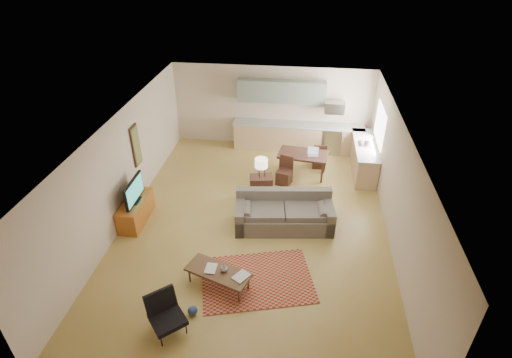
# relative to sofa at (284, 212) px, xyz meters

# --- Properties ---
(room) EXTENTS (9.00, 9.00, 9.00)m
(room) POSITION_rel_sofa_xyz_m (-0.73, -0.01, 0.92)
(room) COLOR olive
(room) RESTS_ON ground
(kitchen_counter_back) EXTENTS (4.26, 0.64, 0.92)m
(kitchen_counter_back) POSITION_rel_sofa_xyz_m (0.17, 4.17, 0.03)
(kitchen_counter_back) COLOR tan
(kitchen_counter_back) RESTS_ON ground
(kitchen_counter_right) EXTENTS (0.64, 2.26, 0.92)m
(kitchen_counter_right) POSITION_rel_sofa_xyz_m (2.20, 2.99, 0.03)
(kitchen_counter_right) COLOR tan
(kitchen_counter_right) RESTS_ON ground
(kitchen_range) EXTENTS (0.62, 0.62, 0.90)m
(kitchen_range) POSITION_rel_sofa_xyz_m (1.27, 4.17, 0.02)
(kitchen_range) COLOR #A5A8AD
(kitchen_range) RESTS_ON ground
(kitchen_microwave) EXTENTS (0.62, 0.40, 0.35)m
(kitchen_microwave) POSITION_rel_sofa_xyz_m (1.27, 4.19, 1.12)
(kitchen_microwave) COLOR #A5A8AD
(kitchen_microwave) RESTS_ON room
(upper_cabinets) EXTENTS (2.80, 0.34, 0.70)m
(upper_cabinets) POSITION_rel_sofa_xyz_m (-0.43, 4.32, 1.52)
(upper_cabinets) COLOR gray
(upper_cabinets) RESTS_ON room
(window_right) EXTENTS (0.02, 1.40, 1.05)m
(window_right) POSITION_rel_sofa_xyz_m (2.50, 2.99, 1.12)
(window_right) COLOR white
(window_right) RESTS_ON room
(wall_art_left) EXTENTS (0.06, 0.42, 1.10)m
(wall_art_left) POSITION_rel_sofa_xyz_m (-3.94, 0.89, 1.12)
(wall_art_left) COLOR #9B8F3F
(wall_art_left) RESTS_ON room
(triptych) EXTENTS (1.70, 0.04, 0.50)m
(triptych) POSITION_rel_sofa_xyz_m (-0.83, 4.46, 1.32)
(triptych) COLOR #F5E0BF
(triptych) RESTS_ON room
(rug) EXTENTS (2.64, 2.14, 0.02)m
(rug) POSITION_rel_sofa_xyz_m (-0.44, -1.88, -0.42)
(rug) COLOR maroon
(rug) RESTS_ON floor
(sofa) EXTENTS (2.60, 1.38, 0.86)m
(sofa) POSITION_rel_sofa_xyz_m (0.00, 0.00, 0.00)
(sofa) COLOR #5D554C
(sofa) RESTS_ON floor
(coffee_table) EXTENTS (1.46, 0.97, 0.41)m
(coffee_table) POSITION_rel_sofa_xyz_m (-1.20, -2.13, -0.23)
(coffee_table) COLOR #4A311D
(coffee_table) RESTS_ON floor
(book_a) EXTENTS (0.25, 0.32, 0.03)m
(book_a) POSITION_rel_sofa_xyz_m (-1.47, -2.09, -0.01)
(book_a) COLOR maroon
(book_a) RESTS_ON coffee_table
(book_b) EXTENTS (0.56, 0.56, 0.03)m
(book_b) POSITION_rel_sofa_xyz_m (-0.81, -2.16, -0.02)
(book_b) COLOR navy
(book_b) RESTS_ON coffee_table
(vase) EXTENTS (0.21, 0.21, 0.17)m
(vase) POSITION_rel_sofa_xyz_m (-1.08, -2.11, 0.05)
(vase) COLOR black
(vase) RESTS_ON coffee_table
(armchair) EXTENTS (0.94, 0.94, 0.77)m
(armchair) POSITION_rel_sofa_xyz_m (-1.89, -3.33, -0.05)
(armchair) COLOR black
(armchair) RESTS_ON floor
(tv_credenza) EXTENTS (0.50, 1.31, 0.60)m
(tv_credenza) POSITION_rel_sofa_xyz_m (-3.71, -0.24, -0.13)
(tv_credenza) COLOR #944C18
(tv_credenza) RESTS_ON floor
(tv) EXTENTS (0.10, 1.00, 0.60)m
(tv) POSITION_rel_sofa_xyz_m (-3.66, -0.24, 0.47)
(tv) COLOR black
(tv) RESTS_ON tv_credenza
(console_table) EXTENTS (0.66, 0.50, 0.70)m
(console_table) POSITION_rel_sofa_xyz_m (-0.70, 1.13, -0.08)
(console_table) COLOR #351D15
(console_table) RESTS_ON floor
(table_lamp) EXTENTS (0.40, 0.40, 0.56)m
(table_lamp) POSITION_rel_sofa_xyz_m (-0.70, 1.13, 0.55)
(table_lamp) COLOR beige
(table_lamp) RESTS_ON console_table
(dining_table) EXTENTS (1.52, 1.00, 0.72)m
(dining_table) POSITION_rel_sofa_xyz_m (0.38, 2.54, -0.07)
(dining_table) COLOR #351D15
(dining_table) RESTS_ON floor
(dining_chair_near) EXTENTS (0.50, 0.52, 0.83)m
(dining_chair_near) POSITION_rel_sofa_xyz_m (-0.13, 1.99, -0.01)
(dining_chair_near) COLOR #351D15
(dining_chair_near) RESTS_ON floor
(dining_chair_far) EXTENTS (0.40, 0.42, 0.83)m
(dining_chair_far) POSITION_rel_sofa_xyz_m (0.88, 3.10, -0.02)
(dining_chair_far) COLOR #351D15
(dining_chair_far) RESTS_ON floor
(laptop) EXTENTS (0.31, 0.24, 0.23)m
(laptop) POSITION_rel_sofa_xyz_m (0.66, 2.45, 0.40)
(laptop) COLOR #A5A8AD
(laptop) RESTS_ON dining_table
(soap_bottle) EXTENTS (0.11, 0.11, 0.19)m
(soap_bottle) POSITION_rel_sofa_xyz_m (2.10, 3.00, 0.58)
(soap_bottle) COLOR #F5E0BF
(soap_bottle) RESTS_ON kitchen_counter_right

